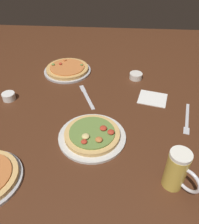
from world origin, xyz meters
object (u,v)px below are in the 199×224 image
beer_mug_dark (177,171)px  ramekin_butter (9,96)px  pizza_plate_near (92,135)px  ramekin_sauce (136,76)px  fork_left (187,119)px  napkin_folded (153,98)px  pizza_plate_far (67,69)px  knife_right (87,96)px

beer_mug_dark → ramekin_butter: bearing=149.4°
ramekin_butter → pizza_plate_near: bearing=-28.1°
ramekin_sauce → fork_left: size_ratio=0.33×
ramekin_butter → napkin_folded: bearing=4.6°
ramekin_sauce → napkin_folded: size_ratio=0.52×
beer_mug_dark → ramekin_sauce: (-0.10, 0.71, -0.06)m
pizza_plate_near → ramekin_sauce: bearing=67.7°
ramekin_butter → fork_left: (0.89, -0.09, -0.02)m
ramekin_sauce → ramekin_butter: (-0.67, -0.26, 0.00)m
pizza_plate_near → beer_mug_dark: size_ratio=1.81×
napkin_folded → ramekin_butter: bearing=-175.4°
napkin_folded → fork_left: (0.14, -0.15, -0.00)m
ramekin_sauce → pizza_plate_near: bearing=-112.3°
pizza_plate_far → napkin_folded: 0.55m
napkin_folded → pizza_plate_far: bearing=153.3°
pizza_plate_near → fork_left: 0.46m
pizza_plate_near → ramekin_butter: size_ratio=4.38×
ramekin_sauce → ramekin_butter: bearing=-158.7°
ramekin_butter → napkin_folded: size_ratio=0.46×
pizza_plate_far → beer_mug_dark: beer_mug_dark is taller
ramekin_butter → pizza_plate_far: bearing=51.1°
ramekin_butter → ramekin_sauce: bearing=21.3°
pizza_plate_near → fork_left: (0.43, 0.15, -0.01)m
pizza_plate_near → pizza_plate_far: pizza_plate_near is taller
fork_left → beer_mug_dark: bearing=-109.4°
beer_mug_dark → ramekin_sauce: bearing=97.8°
pizza_plate_far → knife_right: 0.30m
beer_mug_dark → fork_left: size_ratio=0.71×
pizza_plate_near → ramekin_sauce: (0.21, 0.50, 0.00)m
pizza_plate_far → ramekin_sauce: size_ratio=3.84×
knife_right → ramekin_butter: bearing=-172.4°
ramekin_sauce → fork_left: ramekin_sauce is taller
ramekin_sauce → beer_mug_dark: bearing=-82.2°
pizza_plate_near → napkin_folded: 0.42m
pizza_plate_near → napkin_folded: size_ratio=2.02×
ramekin_butter → fork_left: size_ratio=0.29×
ramekin_sauce → knife_right: 0.34m
ramekin_butter → fork_left: ramekin_butter is taller
pizza_plate_near → ramekin_sauce: pizza_plate_near is taller
pizza_plate_far → knife_right: size_ratio=1.31×
fork_left → pizza_plate_near: bearing=-160.2°
pizza_plate_far → napkin_folded: bearing=-26.7°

